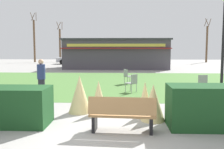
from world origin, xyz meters
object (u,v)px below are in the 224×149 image
park_bench (122,114)px  tree_left_bg (34,40)px  parked_car_west_slot (73,59)px  person_strolling (41,79)px  cafe_chair_center (127,75)px  tree_center_bg (60,45)px  lamppost_mid (224,33)px  parked_car_center_slot (110,59)px  food_kiosk (116,53)px  tree_right_bg (207,43)px  cafe_chair_east (132,82)px  cafe_chair_west (202,82)px

park_bench → tree_left_bg: bearing=112.6°
park_bench → parked_car_west_slot: (-6.56, 27.43, 0.16)m
person_strolling → tree_left_bg: bearing=-76.9°
cafe_chair_center → tree_center_bg: (-9.61, 22.92, 2.07)m
park_bench → lamppost_mid: lamppost_mid is taller
cafe_chair_center → parked_car_center_slot: size_ratio=0.21×
food_kiosk → tree_right_bg: tree_right_bg is taller
tree_left_bg → cafe_chair_center: bearing=-59.3°
cafe_chair_east → tree_left_bg: 28.77m
park_bench → tree_center_bg: tree_center_bg is taller
park_bench → tree_center_bg: (-9.34, 31.78, 2.12)m
tree_right_bg → tree_center_bg: size_ratio=1.07×
cafe_chair_center → tree_right_bg: 26.06m
lamppost_mid → tree_right_bg: size_ratio=0.70×
cafe_chair_east → tree_center_bg: size_ratio=0.15×
lamppost_mid → parked_car_west_slot: size_ratio=1.05×
food_kiosk → tree_left_bg: size_ratio=1.50×
person_strolling → parked_car_center_slot: person_strolling is taller
parked_car_center_slot → tree_left_bg: tree_left_bg is taller
cafe_chair_east → tree_center_bg: bearing=110.8°
park_bench → tree_center_bg: 33.19m
tree_center_bg → lamppost_mid: bearing=-63.5°
tree_left_bg → lamppost_mid: bearing=-57.0°
cafe_chair_center → cafe_chair_west: bearing=-41.0°
park_bench → cafe_chair_east: park_bench is taller
cafe_chair_center → tree_right_bg: tree_right_bg is taller
cafe_chair_east → parked_car_center_slot: parked_car_center_slot is taller
parked_car_west_slot → tree_right_bg: bearing=13.4°
food_kiosk → parked_car_west_slot: 8.90m
park_bench → cafe_chair_west: size_ratio=1.95×
tree_right_bg → tree_center_bg: bearing=-179.6°
cafe_chair_east → tree_center_bg: (-9.81, 25.86, 2.07)m
park_bench → parked_car_center_slot: parked_car_center_slot is taller
cafe_chair_center → tree_right_bg: bearing=62.6°
food_kiosk → park_bench: bearing=-88.1°
park_bench → parked_car_center_slot: bearing=93.4°
tree_left_bg → tree_center_bg: 3.75m
tree_center_bg → parked_car_west_slot: bearing=-57.5°
lamppost_mid → tree_right_bg: tree_right_bg is taller
parked_car_west_slot → tree_center_bg: tree_center_bg is taller
tree_left_bg → person_strolling: bearing=-70.5°
park_bench → tree_right_bg: tree_right_bg is taller
lamppost_mid → tree_right_bg: bearing=73.7°
cafe_chair_east → cafe_chair_center: 2.95m
cafe_chair_center → tree_left_bg: 26.12m
parked_car_west_slot → tree_left_bg: size_ratio=0.59×
tree_center_bg → cafe_chair_east: bearing=-69.2°
lamppost_mid → food_kiosk: 16.93m
food_kiosk → parked_car_center_slot: food_kiosk is taller
parked_car_center_slot → tree_center_bg: 9.07m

